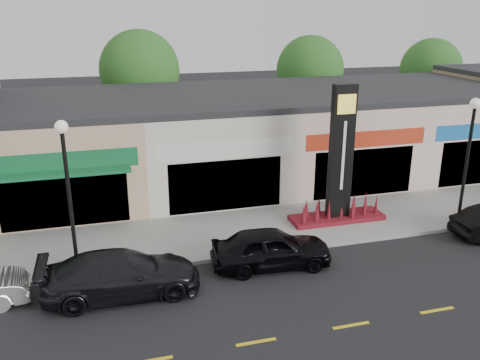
{
  "coord_description": "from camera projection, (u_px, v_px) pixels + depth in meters",
  "views": [
    {
      "loc": [
        -6.74,
        -14.69,
        9.08
      ],
      "look_at": [
        -1.53,
        4.0,
        2.49
      ],
      "focal_mm": 38.0,
      "sensor_mm": 36.0,
      "label": 1
    }
  ],
  "objects": [
    {
      "name": "car_black_sedan",
      "position": [
        271.0,
        248.0,
        18.55
      ],
      "size": [
        2.09,
        4.51,
        1.49
      ],
      "primitive_type": "imported",
      "rotation": [
        0.0,
        0.0,
        1.49
      ],
      "color": "black",
      "rests_on": "ground"
    },
    {
      "name": "pylon_sign",
      "position": [
        340.0,
        174.0,
        21.89
      ],
      "size": [
        4.2,
        1.3,
        6.0
      ],
      "color": "#5A0F19",
      "rests_on": "sidewalk"
    },
    {
      "name": "shop_pink_e",
      "position": [
        429.0,
        123.0,
        30.9
      ],
      "size": [
        7.0,
        10.01,
        4.8
      ],
      "color": "#C8A498",
      "rests_on": "ground"
    },
    {
      "name": "lamp_east_near",
      "position": [
        469.0,
        149.0,
        21.23
      ],
      "size": [
        0.44,
        0.44,
        5.47
      ],
      "color": "black",
      "rests_on": "sidewalk"
    },
    {
      "name": "tree_rear_west",
      "position": [
        140.0,
        70.0,
        33.12
      ],
      "size": [
        5.2,
        5.2,
        7.83
      ],
      "color": "#382619",
      "rests_on": "ground"
    },
    {
      "name": "sidewalk",
      "position": [
        272.0,
        227.0,
        21.97
      ],
      "size": [
        52.0,
        4.3,
        0.15
      ],
      "primitive_type": "cube",
      "color": "gray",
      "rests_on": "ground"
    },
    {
      "name": "tree_rear_east",
      "position": [
        431.0,
        69.0,
        38.9
      ],
      "size": [
        4.6,
        4.6,
        6.94
      ],
      "color": "#382619",
      "rests_on": "ground"
    },
    {
      "name": "shop_pink_w",
      "position": [
        323.0,
        131.0,
        29.12
      ],
      "size": [
        7.0,
        10.01,
        4.8
      ],
      "color": "#C8A498",
      "rests_on": "ground"
    },
    {
      "name": "shop_beige",
      "position": [
        67.0,
        148.0,
        25.55
      ],
      "size": [
        7.0,
        10.85,
        4.8
      ],
      "color": "tan",
      "rests_on": "ground"
    },
    {
      "name": "tree_rear_mid",
      "position": [
        310.0,
        70.0,
        36.28
      ],
      "size": [
        4.8,
        4.8,
        7.29
      ],
      "color": "#382619",
      "rests_on": "ground"
    },
    {
      "name": "shop_cream",
      "position": [
        203.0,
        139.0,
        27.34
      ],
      "size": [
        7.0,
        10.01,
        4.8
      ],
      "color": "beige",
      "rests_on": "ground"
    },
    {
      "name": "ground",
      "position": [
        312.0,
        277.0,
        18.03
      ],
      "size": [
        120.0,
        120.0,
        0.0
      ],
      "primitive_type": "plane",
      "color": "black",
      "rests_on": "ground"
    },
    {
      "name": "lamp_west_near",
      "position": [
        68.0,
        183.0,
        17.16
      ],
      "size": [
        0.44,
        0.44,
        5.47
      ],
      "color": "black",
      "rests_on": "sidewalk"
    },
    {
      "name": "car_dark_sedan",
      "position": [
        121.0,
        274.0,
        16.71
      ],
      "size": [
        2.15,
        5.2,
        1.51
      ],
      "primitive_type": "imported",
      "rotation": [
        0.0,
        0.0,
        1.56
      ],
      "color": "black",
      "rests_on": "ground"
    },
    {
      "name": "curb",
      "position": [
        290.0,
        250.0,
        19.92
      ],
      "size": [
        52.0,
        0.2,
        0.15
      ],
      "primitive_type": "cube",
      "color": "gray",
      "rests_on": "ground"
    }
  ]
}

